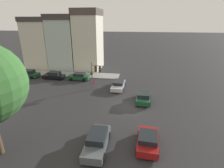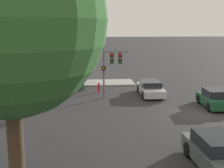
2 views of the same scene
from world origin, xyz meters
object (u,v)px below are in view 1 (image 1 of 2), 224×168
object	(u,v)px
traffic_signal	(96,71)
fire_hydrant	(94,81)
parked_car_0	(79,77)
crossing_car_1	(118,85)
crossing_car_3	(148,140)
crossing_car_2	(97,141)
parked_car_2	(28,74)
parked_car_1	(54,75)
parked_car_3	(1,73)
crossing_car_0	(143,97)

from	to	relation	value
traffic_signal	fire_hydrant	size ratio (longest dim) A/B	4.97
parked_car_0	crossing_car_1	bearing A→B (deg)	158.11
traffic_signal	crossing_car_1	bearing A→B (deg)	113.24
traffic_signal	crossing_car_3	bearing A→B (deg)	39.13
crossing_car_2	crossing_car_3	world-z (taller)	crossing_car_2
fire_hydrant	crossing_car_1	bearing A→B (deg)	-108.13
crossing_car_1	crossing_car_3	bearing A→B (deg)	18.92
crossing_car_3	parked_car_2	distance (m)	28.95
crossing_car_3	fire_hydrant	size ratio (longest dim) A/B	4.29
traffic_signal	parked_car_2	size ratio (longest dim) A/B	1.02
crossing_car_2	crossing_car_3	distance (m)	4.63
parked_car_1	parked_car_2	bearing A→B (deg)	0.12
crossing_car_1	parked_car_1	size ratio (longest dim) A/B	1.14
crossing_car_1	parked_car_3	distance (m)	25.11
parked_car_1	parked_car_2	size ratio (longest dim) A/B	0.94
crossing_car_0	parked_car_1	xyz separation A→B (m)	(7.72, 17.30, -0.01)
crossing_car_1	crossing_car_3	xyz separation A→B (m)	(-14.08, -4.41, 0.03)
traffic_signal	crossing_car_1	distance (m)	4.56
parked_car_1	parked_car_0	bearing A→B (deg)	-177.35
crossing_car_1	parked_car_2	world-z (taller)	parked_car_2
traffic_signal	fire_hydrant	xyz separation A→B (m)	(2.55, 1.01, -2.67)
crossing_car_0	fire_hydrant	bearing A→B (deg)	58.07
crossing_car_1	crossing_car_2	size ratio (longest dim) A/B	1.02
parked_car_0	parked_car_3	bearing A→B (deg)	0.16
crossing_car_1	fire_hydrant	bearing A→B (deg)	-106.59
crossing_car_0	traffic_signal	bearing A→B (deg)	68.22
crossing_car_0	fire_hydrant	world-z (taller)	crossing_car_0
traffic_signal	crossing_car_2	xyz separation A→B (m)	(-13.90, -3.50, -2.45)
parked_car_2	fire_hydrant	distance (m)	14.29
crossing_car_1	traffic_signal	bearing A→B (deg)	-72.68
crossing_car_3	fire_hydrant	distance (m)	18.04
parked_car_0	fire_hydrant	size ratio (longest dim) A/B	4.44
crossing_car_3	parked_car_0	xyz separation A→B (m)	(17.30, 12.48, -0.00)
crossing_car_3	crossing_car_0	bearing A→B (deg)	5.07
crossing_car_1	parked_car_1	world-z (taller)	parked_car_1
traffic_signal	crossing_car_0	xyz separation A→B (m)	(-3.61, -7.78, -2.48)
crossing_car_0	parked_car_2	bearing A→B (deg)	74.35
traffic_signal	parked_car_0	size ratio (longest dim) A/B	1.12
fire_hydrant	parked_car_1	bearing A→B (deg)	79.65
crossing_car_0	parked_car_0	world-z (taller)	crossing_car_0
crossing_car_2	parked_car_1	world-z (taller)	crossing_car_2
crossing_car_1	parked_car_3	size ratio (longest dim) A/B	1.09
parked_car_0	fire_hydrant	world-z (taller)	parked_car_0
crossing_car_1	fire_hydrant	size ratio (longest dim) A/B	5.23
parked_car_2	fire_hydrant	world-z (taller)	parked_car_2
traffic_signal	parked_car_2	bearing A→B (deg)	-97.98
crossing_car_2	parked_car_2	bearing A→B (deg)	-134.80
traffic_signal	parked_car_1	world-z (taller)	traffic_signal
parked_car_2	parked_car_3	world-z (taller)	parked_car_2
crossing_car_1	parked_car_1	distance (m)	13.53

